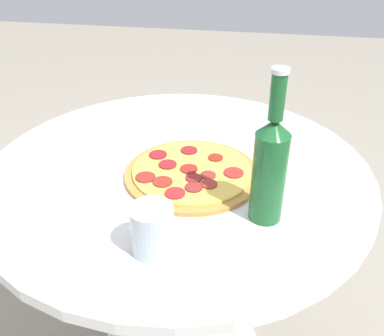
{
  "coord_description": "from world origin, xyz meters",
  "views": [
    {
      "loc": [
        0.82,
        0.18,
        1.2
      ],
      "look_at": [
        0.03,
        0.04,
        0.71
      ],
      "focal_mm": 40.0,
      "sensor_mm": 36.0,
      "label": 1
    }
  ],
  "objects": [
    {
      "name": "drinking_glass",
      "position": [
        0.28,
        0.02,
        0.73
      ],
      "size": [
        0.08,
        0.08,
        0.09
      ],
      "color": "#ADBCC6",
      "rests_on": "table"
    },
    {
      "name": "beer_bottle",
      "position": [
        0.15,
        0.2,
        0.8
      ],
      "size": [
        0.06,
        0.06,
        0.3
      ],
      "color": "#195628",
      "rests_on": "table"
    },
    {
      "name": "pizza",
      "position": [
        0.03,
        0.04,
        0.69
      ],
      "size": [
        0.3,
        0.3,
        0.02
      ],
      "color": "#B77F3D",
      "rests_on": "table"
    },
    {
      "name": "table",
      "position": [
        0.0,
        0.0,
        0.51
      ],
      "size": [
        0.89,
        0.89,
        0.69
      ],
      "color": "silver",
      "rests_on": "ground_plane"
    }
  ]
}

